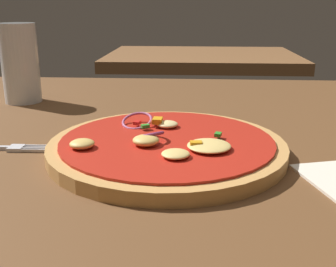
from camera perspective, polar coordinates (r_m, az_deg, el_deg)
dining_table at (r=0.55m, az=1.47°, el=-3.81°), size 1.30×1.01×0.04m
pizza at (r=0.51m, az=-0.17°, el=-1.76°), size 0.29×0.29×0.03m
beer_glass at (r=0.83m, az=-19.73°, el=8.51°), size 0.07×0.07×0.15m
background_table at (r=1.58m, az=4.70°, el=10.28°), size 0.69×0.51×0.04m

